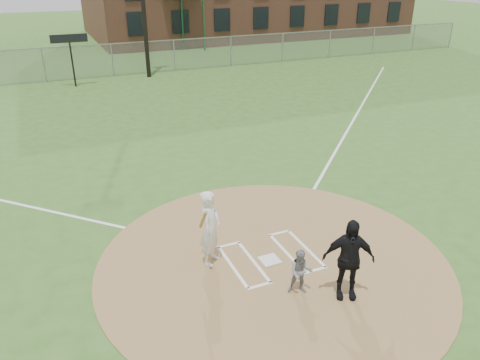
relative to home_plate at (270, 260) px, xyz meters
name	(u,v)px	position (x,y,z in m)	size (l,w,h in m)	color
ground	(273,261)	(0.08, -0.02, -0.03)	(140.00, 140.00, 0.00)	#335E20
dirt_circle	(273,261)	(0.08, -0.02, -0.02)	(8.40, 8.40, 0.02)	#9C7A4A
home_plate	(270,260)	(0.00, 0.00, 0.00)	(0.45, 0.45, 0.03)	silver
foul_line_first	(356,115)	(9.08, 8.98, -0.03)	(0.10, 24.00, 0.01)	white
catcher	(301,272)	(0.07, -1.30, 0.51)	(0.51, 0.40, 1.04)	gray
umpire	(348,259)	(0.90, -1.78, 0.91)	(1.08, 0.45, 1.84)	black
batters_boxes	(270,257)	(0.08, 0.13, -0.01)	(2.08, 1.88, 0.01)	white
batter_at_plate	(210,228)	(-1.30, 0.52, 0.92)	(0.78, 1.10, 1.86)	white
outfield_fence	(112,60)	(0.08, 21.98, 0.98)	(56.08, 0.08, 2.03)	slate
scoreboard_sign	(70,44)	(-2.42, 20.18, 2.35)	(2.00, 0.10, 2.93)	black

